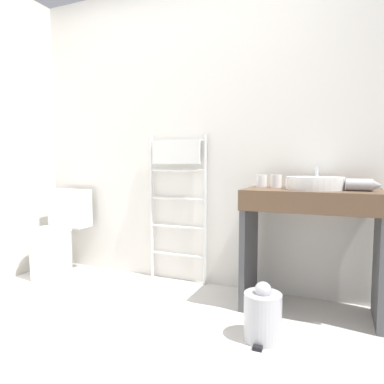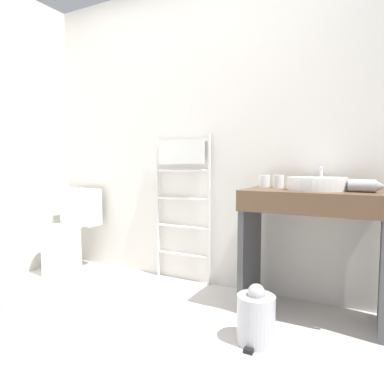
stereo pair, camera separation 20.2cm
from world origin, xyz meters
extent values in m
plane|color=silver|center=(0.00, 0.00, 0.00)|extent=(12.00, 12.00, 0.00)
cube|color=silver|center=(0.00, 1.48, 1.25)|extent=(3.22, 0.12, 2.51)
cylinder|color=white|center=(-1.17, 1.02, 0.21)|extent=(0.35, 0.35, 0.42)
cylinder|color=white|center=(-1.17, 1.02, 0.43)|extent=(0.36, 0.36, 0.02)
cube|color=white|center=(-1.17, 1.27, 0.59)|extent=(0.37, 0.18, 0.35)
cylinder|color=silver|center=(-1.17, 1.27, 0.77)|extent=(0.05, 0.05, 0.01)
cylinder|color=silver|center=(-0.36, 1.39, 0.62)|extent=(0.02, 0.02, 1.25)
cylinder|color=silver|center=(0.15, 1.39, 0.62)|extent=(0.02, 0.02, 1.25)
cylinder|color=silver|center=(-0.11, 1.39, 0.22)|extent=(0.50, 0.02, 0.02)
cylinder|color=silver|center=(-0.11, 1.39, 0.47)|extent=(0.50, 0.02, 0.02)
cylinder|color=silver|center=(-0.11, 1.39, 0.71)|extent=(0.50, 0.02, 0.02)
cylinder|color=silver|center=(-0.11, 1.39, 0.95)|extent=(0.50, 0.02, 0.02)
cylinder|color=silver|center=(-0.11, 1.39, 1.20)|extent=(0.50, 0.02, 0.02)
cube|color=silver|center=(-0.11, 1.36, 1.10)|extent=(0.43, 0.04, 0.20)
cube|color=brown|center=(0.98, 1.18, 0.82)|extent=(0.87, 0.48, 0.03)
cube|color=brown|center=(0.98, 0.95, 0.75)|extent=(0.87, 0.02, 0.10)
cube|color=#4C4C4F|center=(0.57, 1.18, 0.40)|extent=(0.04, 0.41, 0.80)
cube|color=#4C4C4F|center=(1.40, 1.18, 0.40)|extent=(0.04, 0.41, 0.80)
cylinder|color=white|center=(1.00, 1.20, 0.88)|extent=(0.37, 0.37, 0.08)
cylinder|color=silver|center=(1.00, 1.20, 0.91)|extent=(0.31, 0.31, 0.01)
cylinder|color=silver|center=(1.00, 1.39, 0.91)|extent=(0.02, 0.02, 0.15)
cylinder|color=silver|center=(1.00, 1.34, 0.98)|extent=(0.02, 0.09, 0.02)
cylinder|color=white|center=(0.62, 1.32, 0.88)|extent=(0.08, 0.08, 0.09)
cylinder|color=white|center=(0.73, 1.27, 0.88)|extent=(0.08, 0.08, 0.09)
cylinder|color=#B7B7BC|center=(1.26, 1.15, 0.87)|extent=(0.15, 0.08, 0.08)
cone|color=#9C9CA0|center=(1.37, 1.15, 0.87)|extent=(0.05, 0.07, 0.07)
cube|color=#B7B7BC|center=(1.23, 1.24, 0.87)|extent=(0.05, 0.11, 0.05)
cylinder|color=#B7B7BC|center=(0.77, 0.67, 0.14)|extent=(0.21, 0.21, 0.27)
sphere|color=#B7B7BC|center=(0.77, 0.67, 0.29)|extent=(0.10, 0.10, 0.10)
cube|color=black|center=(0.77, 0.55, 0.01)|extent=(0.05, 0.04, 0.02)
cube|color=#B2BCCC|center=(-1.16, 0.46, 0.01)|extent=(0.56, 0.36, 0.01)
camera|label=1|loc=(1.14, -1.21, 1.00)|focal=32.00mm
camera|label=2|loc=(1.33, -1.13, 1.00)|focal=32.00mm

